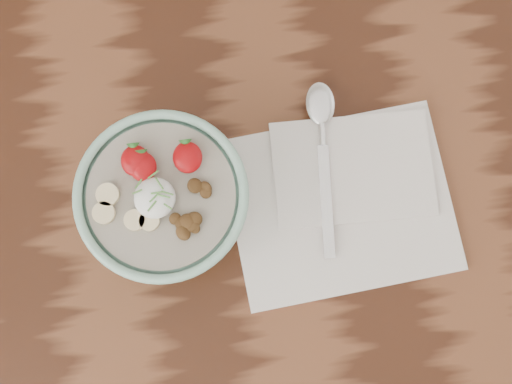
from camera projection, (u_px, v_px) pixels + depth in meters
table at (350, 149)px, 92.31cm from camera, size 160.00×90.00×75.00cm
breakfast_bowl at (165, 201)px, 75.67cm from camera, size 17.95×17.95×11.79cm
napkin at (343, 197)px, 81.21cm from camera, size 26.06×21.62×1.52cm
spoon at (322, 128)px, 81.18cm from camera, size 4.01×20.42×1.06cm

